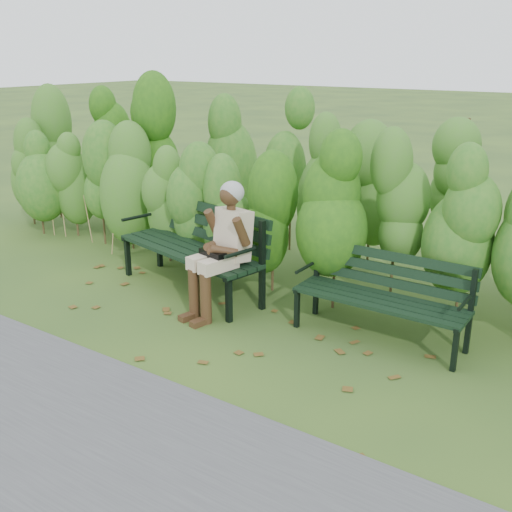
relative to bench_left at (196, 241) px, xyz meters
The scene contains 7 objects.
ground 1.51m from the bench_left, 35.63° to the right, with size 80.00×80.00×0.00m, color #304921.
footpath 3.27m from the bench_left, 69.35° to the right, with size 60.00×2.50×0.01m, color #474749.
hedge_band 1.69m from the bench_left, 42.67° to the left, with size 11.04×1.67×2.42m.
leaf_litter 1.50m from the bench_left, 33.71° to the right, with size 5.83×2.21×0.01m.
bench_left is the anchor object (origin of this frame).
bench_right 2.27m from the bench_left, ahead, with size 1.64×0.54×0.82m.
seated_woman 0.76m from the bench_left, 28.07° to the right, with size 0.57×0.83×1.39m.
Camera 1 is at (3.07, -4.19, 2.63)m, focal length 42.00 mm.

